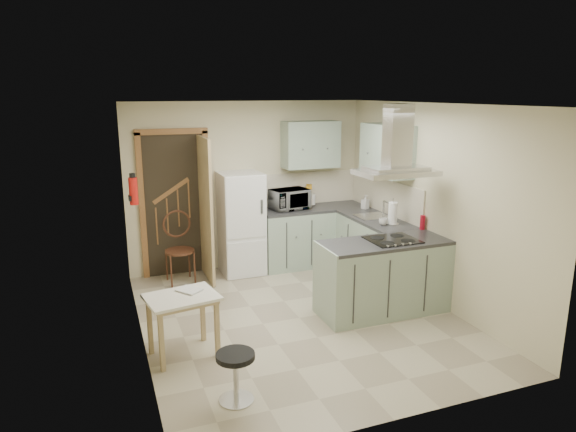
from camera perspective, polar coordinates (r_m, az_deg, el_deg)
name	(u,v)px	position (r m, az deg, el deg)	size (l,w,h in m)	color
floor	(299,318)	(6.25, 1.27, -11.24)	(4.20, 4.20, 0.00)	tan
ceiling	(301,104)	(5.67, 1.41, 12.32)	(4.20, 4.20, 0.00)	silver
back_wall	(248,185)	(7.78, -4.48, 3.40)	(3.60, 3.60, 0.00)	beige
left_wall	(136,231)	(5.44, -16.52, -1.64)	(4.20, 4.20, 0.00)	beige
right_wall	(432,204)	(6.71, 15.75, 1.25)	(4.20, 4.20, 0.00)	beige
doorway	(175,204)	(7.56, -12.41, 1.27)	(1.10, 0.12, 2.10)	brown
fridge	(241,223)	(7.55, -5.23, -0.82)	(0.60, 0.60, 1.50)	white
counter_back	(296,237)	(7.89, 0.85, -2.37)	(1.08, 0.60, 0.90)	#9EB2A0
counter_right	(365,244)	(7.66, 8.58, -3.04)	(0.60, 1.95, 0.90)	#9EB2A0
splashback	(307,188)	(8.10, 2.09, 3.13)	(1.68, 0.02, 0.50)	beige
wall_cabinet_back	(311,144)	(7.85, 2.53, 7.95)	(0.85, 0.35, 0.70)	#9EB2A0
wall_cabinet_right	(387,150)	(7.21, 10.92, 7.20)	(0.35, 0.90, 0.70)	#9EB2A0
peninsula	(383,277)	(6.36, 10.56, -6.64)	(1.55, 0.65, 0.90)	#9EB2A0
hob	(392,240)	(6.27, 11.53, -2.60)	(0.58, 0.50, 0.01)	black
extractor_hood	(396,172)	(6.10, 11.89, 4.76)	(0.90, 0.55, 0.10)	silver
sink	(372,216)	(7.39, 9.36, -0.02)	(0.45, 0.40, 0.01)	silver
fire_extinguisher	(133,191)	(6.27, -16.80, 2.67)	(0.10, 0.10, 0.32)	#B2140F
drop_leaf_table	(183,326)	(5.42, -11.57, -11.85)	(0.69, 0.52, 0.65)	tan
bentwood_chair	(180,251)	(7.35, -11.94, -3.83)	(0.41, 0.41, 0.92)	#54341C
stool	(236,377)	(4.68, -5.81, -17.35)	(0.34, 0.34, 0.46)	black
microwave	(290,199)	(7.73, 0.18, 1.87)	(0.55, 0.37, 0.30)	black
kettle	(311,199)	(7.98, 2.55, 1.88)	(0.14, 0.14, 0.21)	white
cereal_box	(309,196)	(7.95, 2.35, 2.28)	(0.09, 0.22, 0.33)	#C18016
soap_bottle	(365,202)	(7.86, 8.58, 1.55)	(0.09, 0.09, 0.20)	#A3A5AF
paper_towel	(393,213)	(6.99, 11.56, 0.33)	(0.12, 0.12, 0.31)	white
cup	(383,222)	(6.95, 10.54, -0.62)	(0.12, 0.12, 0.09)	white
red_bottle	(422,222)	(6.82, 14.71, -0.70)	(0.06, 0.06, 0.18)	#B40F23
book	(183,289)	(5.32, -11.61, -7.92)	(0.18, 0.24, 0.11)	#A24C36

